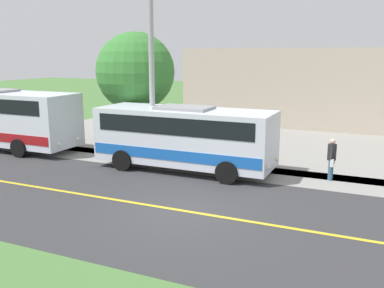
{
  "coord_description": "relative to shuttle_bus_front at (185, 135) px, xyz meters",
  "views": [
    {
      "loc": [
        11.55,
        5.42,
        4.9
      ],
      "look_at": [
        -3.5,
        -1.27,
        1.4
      ],
      "focal_mm": 39.63,
      "sensor_mm": 36.0,
      "label": 1
    }
  ],
  "objects": [
    {
      "name": "ground_plane",
      "position": [
        4.54,
        2.08,
        -1.52
      ],
      "size": [
        120.0,
        120.0,
        0.0
      ],
      "primitive_type": "plane",
      "color": "#477238"
    },
    {
      "name": "road_surface",
      "position": [
        4.54,
        2.08,
        -1.51
      ],
      "size": [
        8.0,
        100.0,
        0.01
      ],
      "primitive_type": "cube",
      "color": "#333335",
      "rests_on": "ground"
    },
    {
      "name": "sidewalk",
      "position": [
        -0.66,
        2.08,
        -1.52
      ],
      "size": [
        2.4,
        100.0,
        0.01
      ],
      "primitive_type": "cube",
      "color": "gray",
      "rests_on": "ground"
    },
    {
      "name": "parking_lot_surface",
      "position": [
        -7.86,
        5.08,
        -1.52
      ],
      "size": [
        14.0,
        36.0,
        0.01
      ],
      "primitive_type": "cube",
      "color": "gray",
      "rests_on": "ground"
    },
    {
      "name": "road_centre_line",
      "position": [
        4.54,
        2.08,
        -1.51
      ],
      "size": [
        0.16,
        100.0,
        0.0
      ],
      "primitive_type": "cube",
      "color": "gold",
      "rests_on": "ground"
    },
    {
      "name": "shuttle_bus_front",
      "position": [
        0.0,
        0.0,
        0.0
      ],
      "size": [
        2.74,
        7.74,
        2.75
      ],
      "color": "silver",
      "rests_on": "ground"
    },
    {
      "name": "pedestrian_with_bags",
      "position": [
        -0.97,
        5.95,
        -0.63
      ],
      "size": [
        0.72,
        0.34,
        1.67
      ],
      "color": "#335972",
      "rests_on": "ground"
    },
    {
      "name": "street_light_pole",
      "position": [
        -0.34,
        -1.8,
        3.07
      ],
      "size": [
        1.97,
        0.24,
        8.35
      ],
      "color": "#9E9EA3",
      "rests_on": "ground"
    },
    {
      "name": "tree_curbside",
      "position": [
        -2.86,
        -4.11,
        2.48
      ],
      "size": [
        4.05,
        4.05,
        6.04
      ],
      "color": "brown",
      "rests_on": "ground"
    },
    {
      "name": "commercial_building",
      "position": [
        -16.86,
        3.23,
        1.13
      ],
      "size": [
        10.0,
        17.74,
        5.3
      ],
      "primitive_type": "cube",
      "color": "#B7A893",
      "rests_on": "ground"
    }
  ]
}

